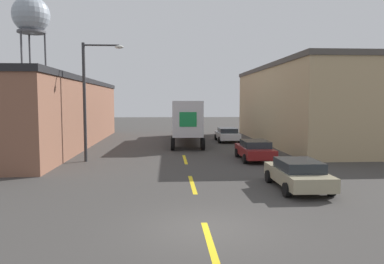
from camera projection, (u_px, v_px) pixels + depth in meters
ground_plane at (206, 229)px, 11.61m from camera, size 160.00×160.00×0.00m
road_centerline at (192, 184)px, 17.80m from camera, size 0.20×19.11×0.01m
warehouse_left at (21, 113)px, 32.59m from camera, size 12.46×27.80×5.87m
warehouse_right at (332, 104)px, 35.58m from camera, size 13.60×23.06×7.26m
semi_truck at (187, 118)px, 35.96m from camera, size 3.29×14.35×3.96m
parked_car_right_far at (227, 134)px, 36.55m from camera, size 2.11×4.46×1.33m
parked_car_right_near at (298, 173)px, 16.80m from camera, size 2.11×4.46×1.33m
parked_car_right_mid at (255, 150)px, 25.04m from camera, size 2.11×4.46×1.33m
water_tower at (31, 17)px, 55.23m from camera, size 5.43×5.43×19.36m
street_lamp at (89, 93)px, 24.17m from camera, size 2.66×0.32×7.68m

